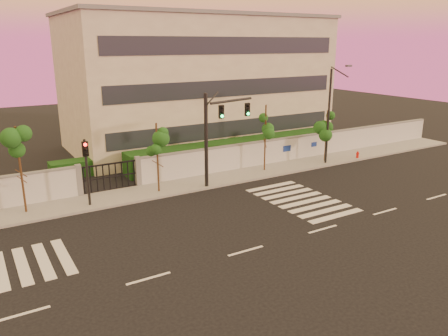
% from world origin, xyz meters
% --- Properties ---
extents(ground, '(120.00, 120.00, 0.00)m').
position_xyz_m(ground, '(0.00, 0.00, 0.00)').
color(ground, black).
rests_on(ground, ground).
extents(sidewalk, '(60.00, 3.00, 0.15)m').
position_xyz_m(sidewalk, '(0.00, 10.50, 0.07)').
color(sidewalk, gray).
rests_on(sidewalk, ground).
extents(perimeter_wall, '(60.00, 0.36, 2.20)m').
position_xyz_m(perimeter_wall, '(0.10, 12.00, 1.07)').
color(perimeter_wall, silver).
rests_on(perimeter_wall, ground).
extents(hedge_row, '(41.00, 4.25, 1.80)m').
position_xyz_m(hedge_row, '(1.17, 14.74, 0.82)').
color(hedge_row, '#113610').
rests_on(hedge_row, ground).
extents(institutional_building, '(24.40, 12.40, 12.25)m').
position_xyz_m(institutional_building, '(9.00, 21.99, 6.16)').
color(institutional_building, '#B9B09D').
rests_on(institutional_building, ground).
extents(road_markings, '(57.00, 7.62, 0.02)m').
position_xyz_m(road_markings, '(-1.58, 3.76, 0.01)').
color(road_markings, silver).
rests_on(road_markings, ground).
extents(street_tree_c, '(1.55, 1.23, 5.25)m').
position_xyz_m(street_tree_c, '(-8.44, 10.64, 3.86)').
color(street_tree_c, '#382314').
rests_on(street_tree_c, ground).
extents(street_tree_d, '(1.43, 1.14, 4.76)m').
position_xyz_m(street_tree_d, '(-0.28, 10.07, 3.50)').
color(street_tree_d, '#382314').
rests_on(street_tree_d, ground).
extents(street_tree_e, '(1.48, 1.18, 5.23)m').
position_xyz_m(street_tree_e, '(8.78, 10.56, 3.85)').
color(street_tree_e, '#382314').
rests_on(street_tree_e, ground).
extents(street_tree_f, '(1.38, 1.10, 4.41)m').
position_xyz_m(street_tree_f, '(14.80, 10.23, 3.25)').
color(street_tree_f, '#382314').
rests_on(street_tree_f, ground).
extents(traffic_signal_main, '(4.09, 1.23, 6.55)m').
position_xyz_m(traffic_signal_main, '(3.80, 9.35, 4.14)').
color(traffic_signal_main, black).
rests_on(traffic_signal_main, ground).
extents(traffic_signal_secondary, '(0.33, 0.33, 4.25)m').
position_xyz_m(traffic_signal_secondary, '(-4.94, 9.82, 2.70)').
color(traffic_signal_secondary, black).
rests_on(traffic_signal_secondary, ground).
extents(streetlight_east, '(0.49, 1.96, 8.13)m').
position_xyz_m(streetlight_east, '(14.38, 9.51, 4.39)').
color(streetlight_east, black).
rests_on(streetlight_east, ground).
extents(fire_hydrant, '(0.29, 0.27, 0.73)m').
position_xyz_m(fire_hydrant, '(17.84, 9.42, 0.36)').
color(fire_hydrant, red).
rests_on(fire_hydrant, ground).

